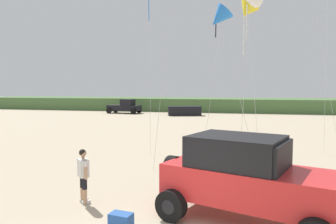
% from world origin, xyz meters
% --- Properties ---
extents(dune_ridge, '(90.00, 9.63, 1.93)m').
position_xyz_m(dune_ridge, '(2.64, 44.93, 0.97)').
color(dune_ridge, '#4C703D').
rests_on(dune_ridge, ground_plane).
extents(jeep, '(5.01, 3.63, 2.26)m').
position_xyz_m(jeep, '(2.02, 2.54, 1.20)').
color(jeep, red).
rests_on(jeep, ground_plane).
extents(person_watching, '(0.47, 0.47, 1.67)m').
position_xyz_m(person_watching, '(-2.81, 2.78, 0.94)').
color(person_watching, tan).
rests_on(person_watching, ground_plane).
extents(cooler_box, '(0.61, 0.44, 0.38)m').
position_xyz_m(cooler_box, '(-1.03, 1.39, 0.19)').
color(cooler_box, '#23519E').
rests_on(cooler_box, ground_plane).
extents(distant_pickup, '(4.70, 2.60, 1.98)m').
position_xyz_m(distant_pickup, '(-14.54, 36.44, 0.94)').
color(distant_pickup, black).
rests_on(distant_pickup, ground_plane).
extents(distant_sedan, '(4.51, 2.81, 1.20)m').
position_xyz_m(distant_sedan, '(-5.71, 34.72, 0.60)').
color(distant_sedan, black).
rests_on(distant_sedan, ground_plane).
extents(kite_red_delta, '(2.61, 1.81, 7.50)m').
position_xyz_m(kite_red_delta, '(0.70, 9.43, 6.79)').
color(kite_red_delta, blue).
rests_on(kite_red_delta, ground_plane).
extents(kite_orange_streamer, '(1.42, 4.66, 8.22)m').
position_xyz_m(kite_orange_streamer, '(1.95, 11.65, 7.56)').
color(kite_orange_streamer, yellow).
rests_on(kite_orange_streamer, ground_plane).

